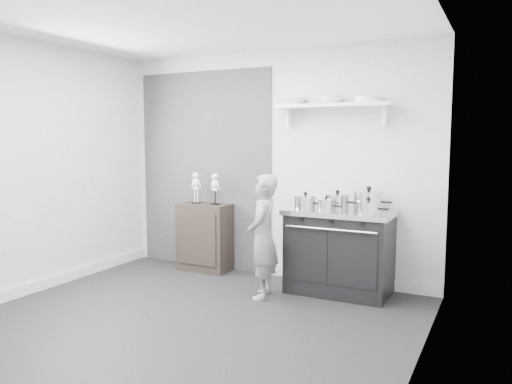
# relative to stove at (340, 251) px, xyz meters

# --- Properties ---
(ground) EXTENTS (4.00, 4.00, 0.00)m
(ground) POSITION_rel_stove_xyz_m (-0.96, -1.48, -0.46)
(ground) COLOR black
(ground) RESTS_ON ground
(room_shell) EXTENTS (4.02, 3.62, 2.71)m
(room_shell) POSITION_rel_stove_xyz_m (-1.05, -1.33, 1.18)
(room_shell) COLOR #B5B5B3
(room_shell) RESTS_ON ground
(wall_shelf) EXTENTS (1.30, 0.26, 0.24)m
(wall_shelf) POSITION_rel_stove_xyz_m (-0.16, 0.20, 1.55)
(wall_shelf) COLOR white
(wall_shelf) RESTS_ON room_shell
(stove) EXTENTS (1.13, 0.71, 0.91)m
(stove) POSITION_rel_stove_xyz_m (0.00, 0.00, 0.00)
(stove) COLOR black
(stove) RESTS_ON ground
(side_cabinet) EXTENTS (0.65, 0.38, 0.84)m
(side_cabinet) POSITION_rel_stove_xyz_m (-1.79, 0.13, -0.03)
(side_cabinet) COLOR black
(side_cabinet) RESTS_ON ground
(child) EXTENTS (0.43, 0.54, 1.29)m
(child) POSITION_rel_stove_xyz_m (-0.66, -0.53, 0.19)
(child) COLOR gray
(child) RESTS_ON ground
(pot_front_left) EXTENTS (0.32, 0.24, 0.18)m
(pot_front_left) POSITION_rel_stove_xyz_m (-0.35, -0.12, 0.52)
(pot_front_left) COLOR silver
(pot_front_left) RESTS_ON stove
(pot_back_left) EXTENTS (0.36, 0.27, 0.20)m
(pot_back_left) POSITION_rel_stove_xyz_m (-0.07, 0.10, 0.53)
(pot_back_left) COLOR silver
(pot_back_left) RESTS_ON stove
(pot_back_right) EXTENTS (0.40, 0.31, 0.26)m
(pot_back_right) POSITION_rel_stove_xyz_m (0.28, 0.09, 0.55)
(pot_back_right) COLOR silver
(pot_back_right) RESTS_ON stove
(pot_front_right) EXTENTS (0.32, 0.23, 0.17)m
(pot_front_right) POSITION_rel_stove_xyz_m (0.34, -0.17, 0.51)
(pot_front_right) COLOR silver
(pot_front_right) RESTS_ON stove
(pot_front_center) EXTENTS (0.27, 0.19, 0.15)m
(pot_front_center) POSITION_rel_stove_xyz_m (-0.11, -0.14, 0.51)
(pot_front_center) COLOR silver
(pot_front_center) RESTS_ON stove
(skeleton_full) EXTENTS (0.13, 0.08, 0.45)m
(skeleton_full) POSITION_rel_stove_xyz_m (-1.92, 0.13, 0.61)
(skeleton_full) COLOR silver
(skeleton_full) RESTS_ON side_cabinet
(skeleton_torso) EXTENTS (0.12, 0.08, 0.44)m
(skeleton_torso) POSITION_rel_stove_xyz_m (-1.64, 0.13, 0.61)
(skeleton_torso) COLOR silver
(skeleton_torso) RESTS_ON side_cabinet
(bowl_large) EXTENTS (0.30, 0.30, 0.07)m
(bowl_large) POSITION_rel_stove_xyz_m (-0.64, 0.19, 1.62)
(bowl_large) COLOR white
(bowl_large) RESTS_ON wall_shelf
(bowl_small) EXTENTS (0.24, 0.24, 0.08)m
(bowl_small) POSITION_rel_stove_xyz_m (-0.19, 0.19, 1.62)
(bowl_small) COLOR white
(bowl_small) RESTS_ON wall_shelf
(plate_stack) EXTENTS (0.28, 0.28, 0.06)m
(plate_stack) POSITION_rel_stove_xyz_m (0.23, 0.19, 1.61)
(plate_stack) COLOR white
(plate_stack) RESTS_ON wall_shelf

